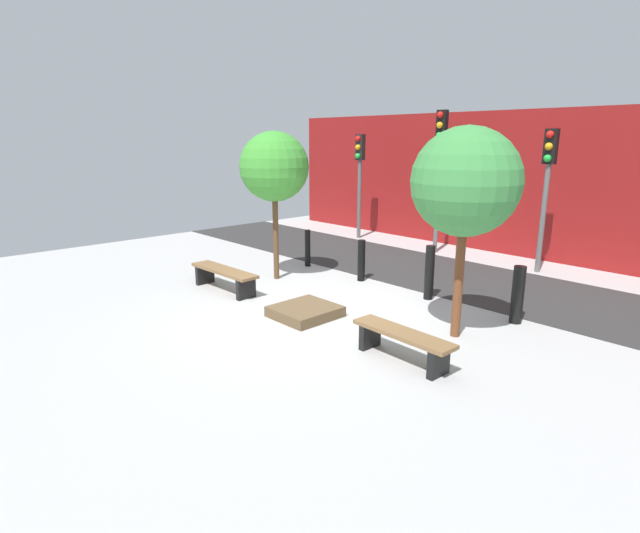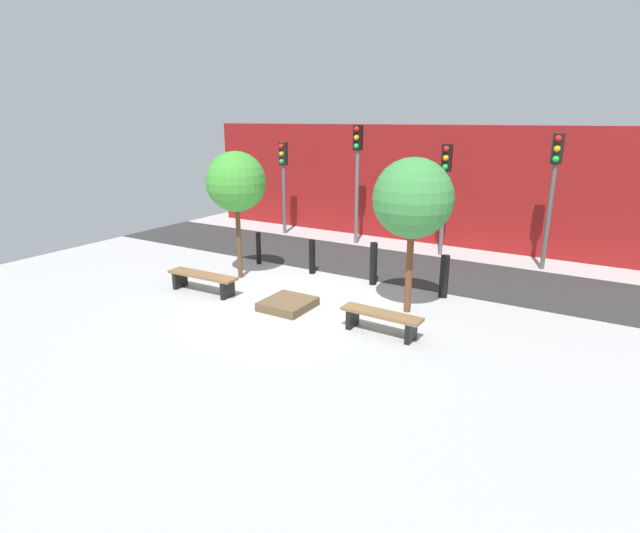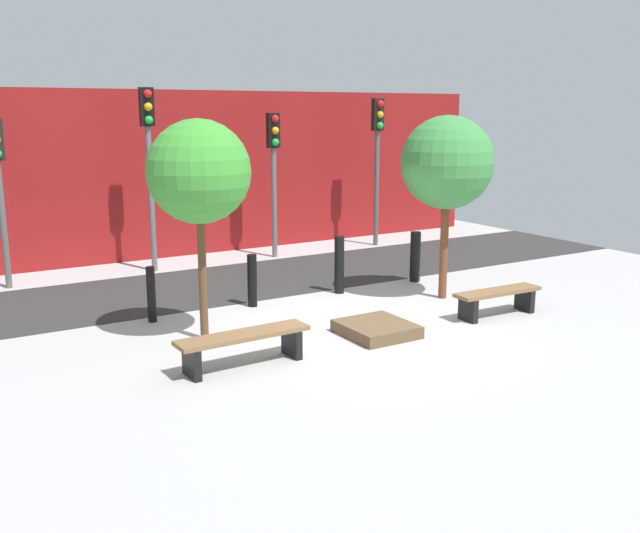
{
  "view_description": "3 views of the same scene",
  "coord_description": "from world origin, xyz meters",
  "views": [
    {
      "loc": [
        6.35,
        -5.78,
        3.09
      ],
      "look_at": [
        0.11,
        0.02,
        0.9
      ],
      "focal_mm": 28.0,
      "sensor_mm": 36.0,
      "label": 1
    },
    {
      "loc": [
        5.92,
        -8.68,
        4.02
      ],
      "look_at": [
        0.55,
        0.23,
        0.92
      ],
      "focal_mm": 28.0,
      "sensor_mm": 36.0,
      "label": 2
    },
    {
      "loc": [
        -6.15,
        -8.71,
        3.36
      ],
      "look_at": [
        -0.57,
        0.48,
        1.0
      ],
      "focal_mm": 40.0,
      "sensor_mm": 36.0,
      "label": 3
    }
  ],
  "objects": [
    {
      "name": "ground_plane",
      "position": [
        0.0,
        0.0,
        0.0
      ],
      "size": [
        18.0,
        18.0,
        0.0
      ],
      "primitive_type": "plane",
      "color": "#ACACAC"
    },
    {
      "name": "road_strip",
      "position": [
        0.0,
        4.02,
        0.01
      ],
      "size": [
        18.0,
        3.1,
        0.01
      ],
      "primitive_type": "cube",
      "color": "#2E2E2E",
      "rests_on": "ground"
    },
    {
      "name": "building_facade",
      "position": [
        0.0,
        7.34,
        1.91
      ],
      "size": [
        16.2,
        0.5,
        3.82
      ],
      "primitive_type": "cube",
      "color": "maroon",
      "rests_on": "ground"
    },
    {
      "name": "bench_left",
      "position": [
        -2.33,
        -0.44,
        0.34
      ],
      "size": [
        1.87,
        0.48,
        0.47
      ],
      "rotation": [
        0.0,
        0.0,
        0.03
      ],
      "color": "black",
      "rests_on": "ground"
    },
    {
      "name": "bench_right",
      "position": [
        2.33,
        -0.44,
        0.32
      ],
      "size": [
        1.62,
        0.44,
        0.45
      ],
      "rotation": [
        0.0,
        0.0,
        -0.03
      ],
      "color": "black",
      "rests_on": "ground"
    },
    {
      "name": "planter_bed",
      "position": [
        0.0,
        -0.24,
        0.09
      ],
      "size": [
        1.0,
        1.07,
        0.19
      ],
      "primitive_type": "cube",
      "color": "brown",
      "rests_on": "ground"
    },
    {
      "name": "tree_behind_left_bench",
      "position": [
        -2.33,
        0.94,
        2.49
      ],
      "size": [
        1.5,
        1.5,
        3.26
      ],
      "color": "brown",
      "rests_on": "ground"
    },
    {
      "name": "tree_behind_right_bench",
      "position": [
        2.33,
        0.94,
        2.45
      ],
      "size": [
        1.65,
        1.65,
        3.29
      ],
      "color": "brown",
      "rests_on": "ground"
    },
    {
      "name": "bollard_far_left",
      "position": [
        -2.71,
        2.22,
        0.46
      ],
      "size": [
        0.14,
        0.14,
        0.91
      ],
      "primitive_type": "cylinder",
      "color": "black",
      "rests_on": "ground"
    },
    {
      "name": "bollard_left",
      "position": [
        -0.9,
        2.22,
        0.46
      ],
      "size": [
        0.17,
        0.17,
        0.92
      ],
      "primitive_type": "cylinder",
      "color": "black",
      "rests_on": "ground"
    },
    {
      "name": "bollard_center",
      "position": [
        0.9,
        2.22,
        0.54
      ],
      "size": [
        0.18,
        0.18,
        1.08
      ],
      "primitive_type": "cylinder",
      "color": "black",
      "rests_on": "ground"
    },
    {
      "name": "bollard_right",
      "position": [
        2.71,
        2.22,
        0.5
      ],
      "size": [
        0.21,
        0.21,
        1.01
      ],
      "primitive_type": "cylinder",
      "color": "black",
      "rests_on": "ground"
    },
    {
      "name": "traffic_light_west",
      "position": [
        -4.35,
        5.86,
        2.24
      ],
      "size": [
        0.28,
        0.27,
        3.22
      ],
      "color": "#585858",
      "rests_on": "ground"
    },
    {
      "name": "traffic_light_mid_west",
      "position": [
        -1.45,
        5.86,
        2.63
      ],
      "size": [
        0.28,
        0.27,
        3.82
      ],
      "color": "slate",
      "rests_on": "ground"
    },
    {
      "name": "traffic_light_mid_east",
      "position": [
        1.45,
        5.86,
        2.3
      ],
      "size": [
        0.28,
        0.27,
        3.31
      ],
      "color": "#5F5F5F",
      "rests_on": "ground"
    },
    {
      "name": "traffic_light_east",
      "position": [
        4.35,
        5.86,
        2.52
      ],
      "size": [
        0.28,
        0.27,
        3.65
      ],
      "color": "#515151",
      "rests_on": "ground"
    }
  ]
}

